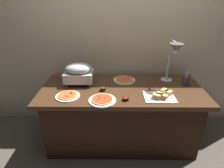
% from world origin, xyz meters
% --- Properties ---
extents(ground_plane, '(8.00, 8.00, 0.00)m').
position_xyz_m(ground_plane, '(0.00, 0.00, 0.00)').
color(ground_plane, '#4C443D').
extents(back_wall, '(4.40, 0.04, 2.40)m').
position_xyz_m(back_wall, '(0.00, 0.50, 1.20)').
color(back_wall, '#C6B593').
rests_on(back_wall, ground_plane).
extents(buffet_table, '(1.90, 0.84, 0.76)m').
position_xyz_m(buffet_table, '(0.00, 0.00, 0.39)').
color(buffet_table, '#422816').
rests_on(buffet_table, ground_plane).
extents(chafing_dish, '(0.34, 0.25, 0.26)m').
position_xyz_m(chafing_dish, '(-0.52, 0.12, 0.91)').
color(chafing_dish, '#B7BABF').
rests_on(chafing_dish, buffet_table).
extents(heat_lamp, '(0.15, 0.34, 0.53)m').
position_xyz_m(heat_lamp, '(0.58, 0.07, 1.17)').
color(heat_lamp, '#B7BABF').
rests_on(heat_lamp, buffet_table).
extents(pizza_plate_front, '(0.26, 0.26, 0.03)m').
position_xyz_m(pizza_plate_front, '(-0.59, -0.22, 0.77)').
color(pizza_plate_front, white).
rests_on(pizza_plate_front, buffet_table).
extents(pizza_plate_center, '(0.27, 0.27, 0.03)m').
position_xyz_m(pizza_plate_center, '(0.04, 0.21, 0.77)').
color(pizza_plate_center, white).
rests_on(pizza_plate_center, buffet_table).
extents(pizza_plate_raised_stand, '(0.29, 0.29, 0.03)m').
position_xyz_m(pizza_plate_raised_stand, '(-0.22, -0.30, 0.77)').
color(pizza_plate_raised_stand, white).
rests_on(pizza_plate_raised_stand, buffet_table).
extents(sandwich_platter, '(0.33, 0.26, 0.06)m').
position_xyz_m(sandwich_platter, '(0.41, -0.22, 0.78)').
color(sandwich_platter, white).
rests_on(sandwich_platter, buffet_table).
extents(sauce_cup_near, '(0.06, 0.06, 0.04)m').
position_xyz_m(sauce_cup_near, '(-0.22, -0.07, 0.78)').
color(sauce_cup_near, black).
rests_on(sauce_cup_near, buffet_table).
extents(sauce_cup_far, '(0.06, 0.06, 0.03)m').
position_xyz_m(sauce_cup_far, '(0.03, -0.29, 0.78)').
color(sauce_cup_far, black).
rests_on(sauce_cup_far, buffet_table).
extents(utensil_holder, '(0.08, 0.08, 0.23)m').
position_xyz_m(utensil_holder, '(0.77, 0.09, 0.82)').
color(utensil_holder, '#383347').
rests_on(utensil_holder, buffet_table).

